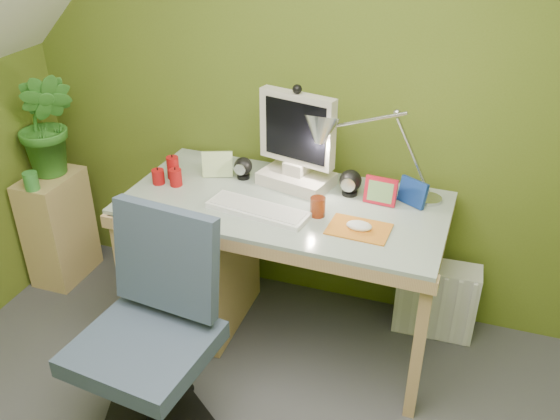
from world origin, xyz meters
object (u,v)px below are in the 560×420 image
(desk, at_px, (284,271))
(desk_lamp, at_px, (395,134))
(monitor, at_px, (297,133))
(side_ledge, at_px, (59,227))
(task_chair, at_px, (143,344))
(radiator, at_px, (436,299))
(potted_plant, at_px, (47,124))

(desk, relative_size, desk_lamp, 2.29)
(monitor, xyz_separation_m, side_ledge, (-1.41, -0.10, -0.73))
(task_chair, relative_size, radiator, 2.54)
(desk_lamp, distance_m, potted_plant, 1.85)
(radiator, bearing_deg, task_chair, -136.01)
(desk, distance_m, potted_plant, 1.50)
(monitor, height_order, radiator, monitor)
(potted_plant, distance_m, task_chair, 1.49)
(radiator, bearing_deg, monitor, -173.98)
(side_ledge, height_order, potted_plant, potted_plant)
(potted_plant, relative_size, task_chair, 0.57)
(potted_plant, xyz_separation_m, radiator, (2.12, 0.15, -0.75))
(monitor, relative_size, radiator, 1.32)
(side_ledge, bearing_deg, desk_lamp, 2.94)
(side_ledge, xyz_separation_m, potted_plant, (0.02, 0.05, 0.62))
(side_ledge, xyz_separation_m, task_chair, (1.09, -0.88, 0.19))
(task_chair, bearing_deg, monitor, 78.28)
(desk, relative_size, side_ledge, 2.27)
(desk_lamp, bearing_deg, side_ledge, -171.17)
(side_ledge, relative_size, potted_plant, 1.11)
(monitor, bearing_deg, side_ledge, -162.14)
(desk, xyz_separation_m, potted_plant, (-1.39, 0.13, 0.55))
(potted_plant, distance_m, radiator, 2.26)
(radiator, bearing_deg, desk, -160.86)
(desk_lamp, xyz_separation_m, potted_plant, (-1.84, -0.05, -0.17))
(desk, bearing_deg, task_chair, -109.93)
(monitor, distance_m, potted_plant, 1.40)
(desk, height_order, side_ledge, desk)
(potted_plant, xyz_separation_m, task_chair, (1.07, -0.93, -0.43))
(desk_lamp, bearing_deg, potted_plant, -172.69)
(desk_lamp, distance_m, task_chair, 1.38)
(side_ledge, height_order, radiator, side_ledge)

